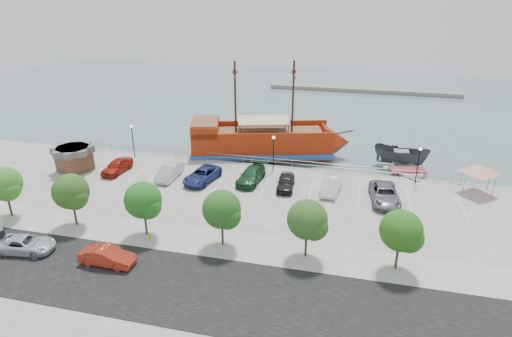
# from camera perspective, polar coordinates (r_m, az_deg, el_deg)

# --- Properties ---
(ground) EXTENTS (160.00, 160.00, 0.00)m
(ground) POSITION_cam_1_polar(r_m,az_deg,el_deg) (45.40, 0.64, -4.57)
(ground) COLOR slate
(street) EXTENTS (100.00, 8.00, 0.04)m
(street) POSITION_cam_1_polar(r_m,az_deg,el_deg) (31.98, -6.04, -16.04)
(street) COLOR black
(street) RESTS_ON land_slab
(sidewalk) EXTENTS (100.00, 4.00, 0.05)m
(sidewalk) POSITION_cam_1_polar(r_m,az_deg,el_deg) (36.56, -2.92, -10.28)
(sidewalk) COLOR #989692
(sidewalk) RESTS_ON land_slab
(seawall_railing) EXTENTS (50.00, 0.06, 1.00)m
(seawall_railing) POSITION_cam_1_polar(r_m,az_deg,el_deg) (51.68, 2.58, 0.87)
(seawall_railing) COLOR gray
(seawall_railing) RESTS_ON land_slab
(far_shore) EXTENTS (40.00, 3.00, 0.80)m
(far_shore) POSITION_cam_1_polar(r_m,az_deg,el_deg) (96.43, 14.08, 10.13)
(far_shore) COLOR gray
(far_shore) RESTS_ON ground
(pirate_ship) EXTENTS (21.50, 11.01, 13.31)m
(pirate_ship) POSITION_cam_1_polar(r_m,az_deg,el_deg) (56.19, 2.32, 3.52)
(pirate_ship) COLOR #97250A
(pirate_ship) RESTS_ON ground
(patrol_boat) EXTENTS (7.17, 4.11, 2.61)m
(patrol_boat) POSITION_cam_1_polar(r_m,az_deg,el_deg) (56.46, 18.71, 1.36)
(patrol_boat) COLOR #3B4046
(patrol_boat) RESTS_ON ground
(speedboat) EXTENTS (6.09, 7.41, 1.34)m
(speedboat) POSITION_cam_1_polar(r_m,az_deg,el_deg) (53.68, 19.53, -0.64)
(speedboat) COLOR white
(speedboat) RESTS_ON ground
(dock_west) EXTENTS (7.57, 2.48, 0.43)m
(dock_west) POSITION_cam_1_polar(r_m,az_deg,el_deg) (57.44, -10.94, 1.40)
(dock_west) COLOR gray
(dock_west) RESTS_ON ground
(dock_mid) EXTENTS (7.26, 2.31, 0.41)m
(dock_mid) POSITION_cam_1_polar(r_m,az_deg,el_deg) (52.72, 11.18, -0.67)
(dock_mid) COLOR slate
(dock_mid) RESTS_ON ground
(dock_east) EXTENTS (6.84, 4.18, 0.38)m
(dock_east) POSITION_cam_1_polar(r_m,az_deg,el_deg) (53.30, 20.83, -1.57)
(dock_east) COLOR gray
(dock_east) RESTS_ON ground
(shed) EXTENTS (4.64, 4.64, 2.94)m
(shed) POSITION_cam_1_polar(r_m,az_deg,el_deg) (54.41, -23.11, 1.30)
(shed) COLOR brown
(shed) RESTS_ON land_slab
(canopy_tent) EXTENTS (4.77, 4.77, 3.66)m
(canopy_tent) POSITION_cam_1_polar(r_m,az_deg,el_deg) (49.85, 27.80, 0.50)
(canopy_tent) COLOR slate
(canopy_tent) RESTS_ON land_slab
(street_van) EXTENTS (5.12, 2.91, 1.35)m
(street_van) POSITION_cam_1_polar(r_m,az_deg,el_deg) (40.30, -28.47, -8.86)
(street_van) COLOR silver
(street_van) RESTS_ON street
(street_sedan) EXTENTS (4.40, 1.58, 1.44)m
(street_sedan) POSITION_cam_1_polar(r_m,az_deg,el_deg) (35.98, -19.23, -11.00)
(street_sedan) COLOR #B6311B
(street_sedan) RESTS_ON street
(fire_hydrant) EXTENTS (0.23, 0.23, 0.67)m
(fire_hydrant) POSITION_cam_1_polar(r_m,az_deg,el_deg) (38.21, -13.98, -8.79)
(fire_hydrant) COLOR #C8AE04
(fire_hydrant) RESTS_ON sidewalk
(lamp_post_left) EXTENTS (0.36, 0.36, 4.28)m
(lamp_post_left) POSITION_cam_1_polar(r_m,az_deg,el_deg) (55.72, -16.17, 4.28)
(lamp_post_left) COLOR black
(lamp_post_left) RESTS_ON land_slab
(lamp_post_mid) EXTENTS (0.36, 0.36, 4.28)m
(lamp_post_mid) POSITION_cam_1_polar(r_m,az_deg,el_deg) (49.61, 2.34, 2.89)
(lamp_post_mid) COLOR black
(lamp_post_mid) RESTS_ON land_slab
(lamp_post_right) EXTENTS (0.36, 0.36, 4.28)m
(lamp_post_right) POSITION_cam_1_polar(r_m,az_deg,el_deg) (49.32, 20.89, 1.19)
(lamp_post_right) COLOR black
(lamp_post_right) RESTS_ON land_slab
(tree_a) EXTENTS (3.30, 3.20, 5.00)m
(tree_a) POSITION_cam_1_polar(r_m,az_deg,el_deg) (45.57, -30.47, -1.91)
(tree_a) COLOR #473321
(tree_a) RESTS_ON sidewalk
(tree_b) EXTENTS (3.30, 3.20, 5.00)m
(tree_b) POSITION_cam_1_polar(r_m,az_deg,el_deg) (41.17, -23.34, -3.02)
(tree_b) COLOR #473321
(tree_b) RESTS_ON sidewalk
(tree_c) EXTENTS (3.30, 3.20, 5.00)m
(tree_c) POSITION_cam_1_polar(r_m,az_deg,el_deg) (37.57, -14.67, -4.30)
(tree_c) COLOR #473321
(tree_c) RESTS_ON sidewalk
(tree_d) EXTENTS (3.30, 3.20, 5.00)m
(tree_d) POSITION_cam_1_polar(r_m,az_deg,el_deg) (35.02, -4.41, -5.67)
(tree_d) COLOR #473321
(tree_d) RESTS_ON sidewalk
(tree_e) EXTENTS (3.30, 3.20, 5.00)m
(tree_e) POSITION_cam_1_polar(r_m,az_deg,el_deg) (33.75, 7.08, -6.99)
(tree_e) COLOR #473321
(tree_e) RESTS_ON sidewalk
(tree_f) EXTENTS (3.30, 3.20, 5.00)m
(tree_f) POSITION_cam_1_polar(r_m,az_deg,el_deg) (33.90, 19.01, -8.06)
(tree_f) COLOR #473321
(tree_f) RESTS_ON sidewalk
(parked_car_a) EXTENTS (2.23, 4.74, 1.57)m
(parked_car_a) POSITION_cam_1_polar(r_m,az_deg,el_deg) (52.40, -18.03, 0.32)
(parked_car_a) COLOR maroon
(parked_car_a) RESTS_ON land_slab
(parked_car_b) EXTENTS (1.78, 4.80, 1.57)m
(parked_car_b) POSITION_cam_1_polar(r_m,az_deg,el_deg) (49.31, -11.43, -0.41)
(parked_car_b) COLOR silver
(parked_car_b) RESTS_ON land_slab
(parked_car_c) EXTENTS (3.52, 5.75, 1.49)m
(parked_car_c) POSITION_cam_1_polar(r_m,az_deg,el_deg) (47.89, -7.19, -0.90)
(parked_car_c) COLOR navy
(parked_car_c) RESTS_ON land_slab
(parked_car_d) EXTENTS (2.73, 5.54, 1.55)m
(parked_car_d) POSITION_cam_1_polar(r_m,az_deg,el_deg) (47.38, -0.66, -0.94)
(parked_car_d) COLOR #184424
(parked_car_d) RESTS_ON land_slab
(parked_car_e) EXTENTS (2.08, 4.49, 1.49)m
(parked_car_e) POSITION_cam_1_polar(r_m,az_deg,el_deg) (45.99, 3.99, -1.82)
(parked_car_e) COLOR black
(parked_car_e) RESTS_ON land_slab
(parked_car_f) EXTENTS (2.16, 4.96, 1.59)m
(parked_car_f) POSITION_cam_1_polar(r_m,az_deg,el_deg) (45.84, 10.02, -2.16)
(parked_car_f) COLOR white
(parked_car_f) RESTS_ON land_slab
(parked_car_g) EXTENTS (3.24, 6.04, 1.61)m
(parked_car_g) POSITION_cam_1_polar(r_m,az_deg,el_deg) (45.01, 16.78, -3.32)
(parked_car_g) COLOR slate
(parked_car_g) RESTS_ON land_slab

